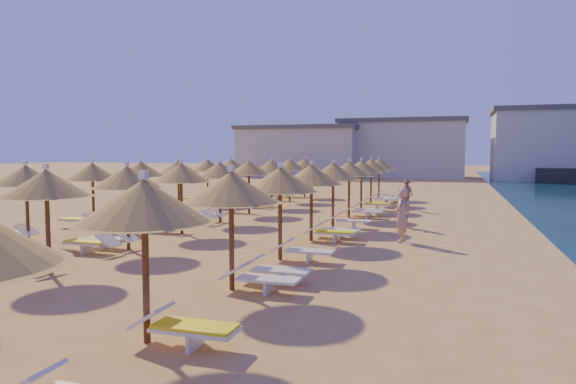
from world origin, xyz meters
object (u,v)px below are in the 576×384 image
(parasol_row_west, at_px, (202,173))
(beachgoer_b, at_px, (402,209))
(parasol_row_east, at_px, (323,174))
(beachgoer_c, at_px, (406,195))
(beachgoer_a, at_px, (401,215))

(parasol_row_west, bearing_deg, beachgoer_b, 17.25)
(parasol_row_east, relative_size, beachgoer_b, 21.14)
(beachgoer_c, distance_m, beachgoer_b, 6.76)
(parasol_row_west, bearing_deg, beachgoer_c, 50.64)
(parasol_row_west, distance_m, beachgoer_a, 8.47)
(beachgoer_a, relative_size, beachgoer_b, 1.21)
(parasol_row_west, bearing_deg, parasol_row_east, 0.00)
(parasol_row_east, relative_size, beachgoer_c, 19.64)
(beachgoer_c, xyz_separation_m, beachgoer_b, (0.43, -6.74, -0.06))
(parasol_row_east, relative_size, parasol_row_west, 1.00)
(beachgoer_c, bearing_deg, parasol_row_east, -58.90)
(parasol_row_west, height_order, beachgoer_b, parasol_row_west)
(parasol_row_east, bearing_deg, parasol_row_west, 180.00)
(parasol_row_east, height_order, beachgoer_c, parasol_row_east)
(parasol_row_east, xyz_separation_m, beachgoer_b, (2.79, 2.49, -1.53))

